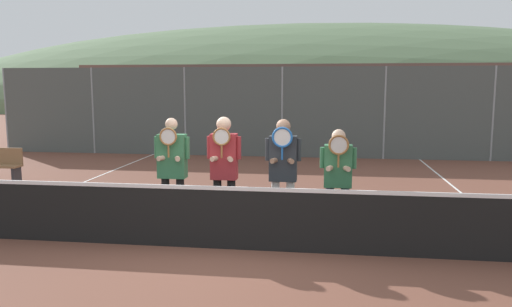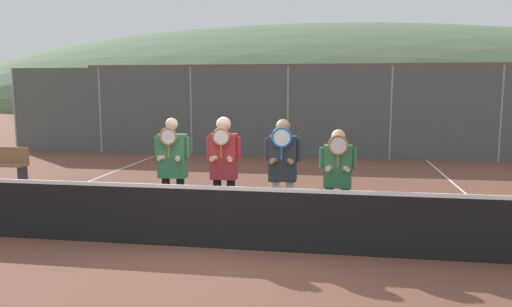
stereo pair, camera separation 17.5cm
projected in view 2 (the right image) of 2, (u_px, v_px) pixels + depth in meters
ground_plane at (223, 249)px, 7.25m from camera, size 120.00×120.00×0.00m
hill_distant at (324, 105)px, 57.67m from camera, size 91.03×50.57×17.70m
clubhouse_building at (306, 99)px, 25.18m from camera, size 20.60×5.50×3.30m
fence_back at (288, 112)px, 16.28m from camera, size 19.70×0.06×2.95m
tennis_net at (223, 217)px, 7.18m from camera, size 11.86×0.09×1.03m
court_line_left_sideline at (57, 194)px, 10.88m from camera, size 0.05×16.00×0.01m
court_line_right_sideline at (485, 210)px, 9.47m from camera, size 0.05×16.00×0.01m
player_leftmost at (173, 166)px, 7.98m from camera, size 0.58×0.34×1.84m
player_center_left at (224, 166)px, 7.77m from camera, size 0.54×0.34×1.88m
player_center_right at (283, 168)px, 7.70m from camera, size 0.56×0.34×1.84m
player_rightmost at (337, 175)px, 7.56m from camera, size 0.55×0.34×1.70m
car_far_left at (154, 120)px, 20.87m from camera, size 4.19×2.09×1.80m
car_left_of_center at (269, 121)px, 19.95m from camera, size 4.63×2.07×1.86m
car_center at (393, 125)px, 18.92m from camera, size 4.03×2.02×1.66m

